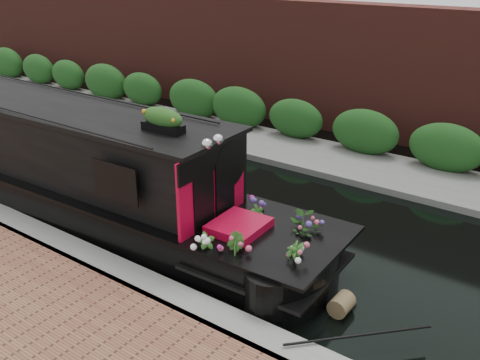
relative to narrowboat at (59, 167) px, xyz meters
The scene contains 7 objects.
ground 3.06m from the narrowboat, 38.88° to the left, with size 80.00×80.00×0.00m, color black.
near_bank_coping 2.85m from the narrowboat, 32.81° to the right, with size 40.00×0.60×0.50m, color gray.
far_bank_path 6.51m from the narrowboat, 69.35° to the left, with size 40.00×2.40×0.34m, color slate.
far_hedge 7.35m from the narrowboat, 71.84° to the left, with size 40.00×1.10×2.80m, color #1A4617.
far_brick_wall 9.36m from the narrowboat, 75.87° to the left, with size 40.00×1.00×8.00m, color #50211B.
narrowboat is the anchor object (origin of this frame).
rope_fender 7.11m from the narrowboat, ahead, with size 0.33×0.33×0.40m, color brown.
Camera 1 is at (7.65, -8.56, 5.36)m, focal length 40.00 mm.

